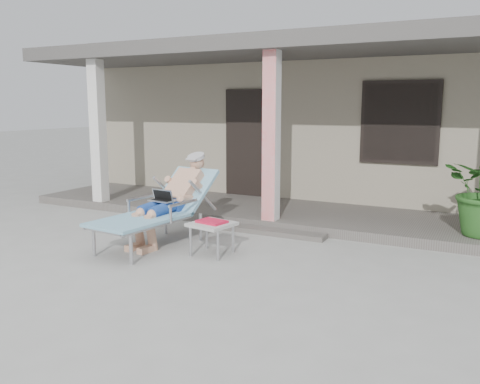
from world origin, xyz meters
The scene contains 7 objects.
ground centered at (0.00, 0.00, 0.00)m, with size 60.00×60.00×0.00m, color #9E9E99.
house centered at (0.00, 6.50, 1.67)m, with size 10.40×5.40×3.30m.
porch_deck centered at (0.00, 3.00, 0.07)m, with size 10.00×2.00×0.15m, color #605B56.
porch_overhang centered at (0.00, 2.95, 2.79)m, with size 10.00×2.30×2.85m.
porch_step centered at (0.00, 1.85, 0.04)m, with size 2.00×0.30×0.07m, color #605B56.
lounger centered at (-1.00, 0.71, 0.82)m, with size 0.99×2.11×1.34m.
side_table centered at (-0.12, 0.51, 0.39)m, with size 0.60×0.60×0.46m.
Camera 1 is at (3.14, -5.08, 1.94)m, focal length 38.00 mm.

